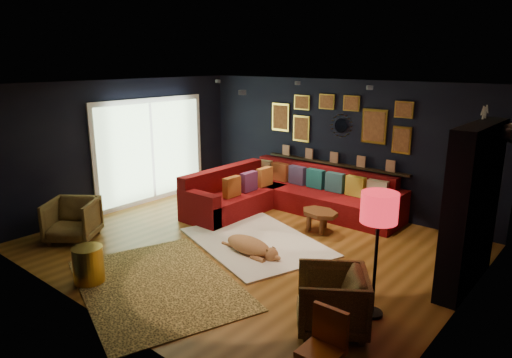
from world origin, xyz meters
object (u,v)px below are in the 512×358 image
Objects in this scene: pouf at (215,212)px; orange_chair at (325,343)px; floor_lamp at (379,214)px; coffee_table at (320,215)px; armchair_right at (332,298)px; armchair_left at (72,218)px; sectional at (284,196)px; dog at (248,242)px; gold_stool at (88,265)px.

orange_chair is at bearing -32.81° from pouf.
floor_lamp is (-0.20, 1.42, 0.83)m from orange_chair.
armchair_right reaches higher than coffee_table.
sectional is at bearing 25.39° from armchair_left.
coffee_table is 1.57m from dog.
sectional is 2.21m from dog.
sectional is at bearing 114.64° from dog.
floor_lamp is at bearing 27.15° from gold_stool.
sectional is 1.47m from pouf.
armchair_left is 0.67× the size of dog.
floor_lamp is 1.32× the size of dog.
armchair_left is (-3.00, -2.99, 0.07)m from coffee_table.
gold_stool is (-0.24, -4.16, -0.07)m from sectional.
armchair_right reaches higher than dog.
sectional is 1.27m from coffee_table.
floor_lamp reaches higher than armchair_right.
dog is (0.82, -2.05, -0.12)m from sectional.
coffee_table is 1.03× the size of orange_chair.
armchair_left is 4.74m from armchair_right.
coffee_table is 3.91m from gold_stool.
orange_chair is at bearing -57.28° from coffee_table.
floor_lamp is at bearing -6.82° from dog.
sectional is at bearing 86.64° from gold_stool.
floor_lamp is at bearing -16.72° from pouf.
pouf is at bearing 98.13° from gold_stool.
pouf is at bearing 24.73° from armchair_left.
floor_lamp reaches higher than orange_chair.
sectional reaches higher than orange_chair.
orange_chair is (5.15, -0.36, 0.06)m from armchair_left.
coffee_table reaches higher than dog.
coffee_table is 1.54× the size of gold_stool.
gold_stool is at bearing -93.36° from sectional.
armchair_right is (3.53, -1.70, 0.21)m from pouf.
armchair_left is 5.14m from floor_lamp.
orange_chair reaches higher than coffee_table.
sectional is 4.29× the size of coffee_table.
pouf is at bearing -150.35° from armchair_right.
armchair_right is 1.09m from floor_lamp.
floor_lamp reaches higher than armchair_left.
coffee_table is at bearing 7.93° from armchair_left.
armchair_right is at bearing 116.06° from orange_chair.
floor_lamp reaches higher than coffee_table.
sectional reaches higher than gold_stool.
orange_chair is 0.50× the size of floor_lamp.
armchair_left is (-1.84, -3.50, 0.07)m from sectional.
sectional is at bearing -170.84° from armchair_right.
coffee_table is 3.98m from orange_chair.
armchair_left is 1.01× the size of orange_chair.
coffee_table is 2.90m from floor_lamp.
dog is at bearing 143.31° from orange_chair.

